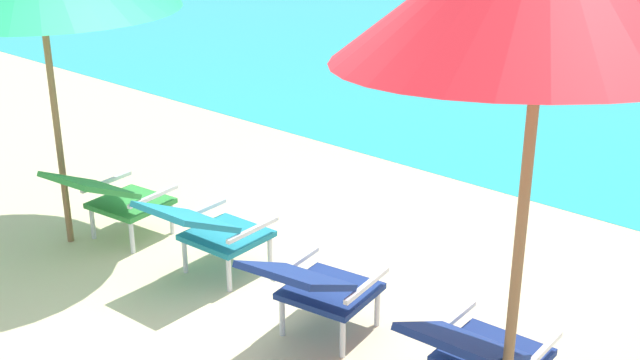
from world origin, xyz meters
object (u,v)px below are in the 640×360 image
(lounge_chair_far_left, at_px, (112,196))
(lounge_chair_near_left, at_px, (208,228))
(lounge_chair_near_right, at_px, (315,285))
(lounge_chair_far_right, at_px, (479,350))

(lounge_chair_far_left, bearing_deg, lounge_chair_near_left, 5.23)
(lounge_chair_near_left, height_order, lounge_chair_near_right, same)
(lounge_chair_far_left, relative_size, lounge_chair_near_left, 1.03)
(lounge_chair_far_left, xyz_separation_m, lounge_chair_far_right, (3.18, -0.00, 0.00))
(lounge_chair_near_left, xyz_separation_m, lounge_chair_far_right, (2.20, -0.09, 0.00))
(lounge_chair_near_left, bearing_deg, lounge_chair_far_right, -2.37)
(lounge_chair_near_left, distance_m, lounge_chair_near_right, 1.10)
(lounge_chair_near_right, height_order, lounge_chair_far_right, same)
(lounge_chair_far_left, height_order, lounge_chair_far_right, same)
(lounge_chair_near_left, bearing_deg, lounge_chair_far_left, -174.77)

